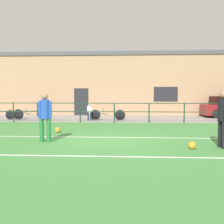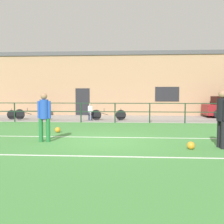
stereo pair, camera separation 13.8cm
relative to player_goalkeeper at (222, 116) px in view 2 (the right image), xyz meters
name	(u,v)px [view 2 (the right image)]	position (x,y,z in m)	size (l,w,h in m)	color
ground	(105,142)	(-3.67, 0.90, -1.03)	(60.00, 44.00, 0.04)	#478C42
field_line_touchline	(107,137)	(-3.67, 1.74, -1.00)	(36.00, 0.11, 0.00)	white
field_line_hash	(97,156)	(-3.67, -1.33, -1.00)	(36.00, 0.11, 0.00)	white
pavement_strip	(117,118)	(-3.67, 9.40, -1.00)	(48.00, 5.00, 0.02)	gray
perimeter_fence	(115,110)	(-3.67, 6.90, -0.26)	(36.07, 0.07, 1.15)	#193823
clubhouse_facade	(119,84)	(-3.67, 13.10, 1.47)	(28.00, 2.56, 4.93)	tan
player_goalkeeper	(222,116)	(0.00, 0.00, 0.00)	(0.31, 0.48, 1.77)	black
player_striker	(44,114)	(-5.76, 0.67, -0.04)	(0.47, 0.30, 1.70)	#237038
soccer_ball_match	(58,130)	(-5.91, 2.82, -0.89)	(0.23, 0.23, 0.23)	orange
soccer_ball_spare	(191,145)	(-0.97, -0.26, -0.89)	(0.23, 0.23, 0.23)	orange
spectator_child	(90,111)	(-5.27, 7.87, -0.38)	(0.29, 0.19, 1.07)	#232D4C
bicycle_parked_1	(108,115)	(-4.16, 8.10, -0.64)	(2.21, 0.04, 0.75)	black
bicycle_parked_2	(32,114)	(-9.10, 8.10, -0.64)	(2.26, 0.04, 0.76)	black
trash_bin_0	(43,109)	(-9.32, 10.82, -0.48)	(0.54, 0.46, 0.99)	#33383D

